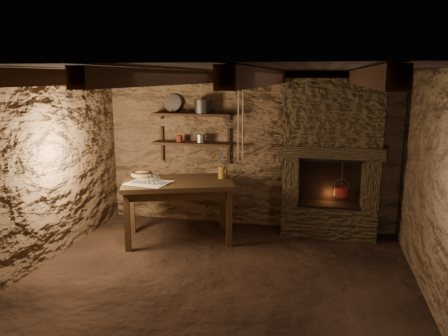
% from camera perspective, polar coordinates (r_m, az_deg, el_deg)
% --- Properties ---
extents(floor, '(4.50, 4.50, 0.00)m').
position_cam_1_polar(floor, '(5.27, -0.65, -14.22)').
color(floor, black).
rests_on(floor, ground).
extents(back_wall, '(4.50, 0.04, 2.40)m').
position_cam_1_polar(back_wall, '(6.79, 3.17, 2.36)').
color(back_wall, '#4C3523').
rests_on(back_wall, floor).
extents(front_wall, '(4.50, 0.04, 2.40)m').
position_cam_1_polar(front_wall, '(3.04, -9.45, -9.86)').
color(front_wall, '#4C3523').
rests_on(front_wall, floor).
extents(left_wall, '(0.04, 4.00, 2.40)m').
position_cam_1_polar(left_wall, '(5.80, -22.88, -0.20)').
color(left_wall, '#4C3523').
rests_on(left_wall, floor).
extents(right_wall, '(0.04, 4.00, 2.40)m').
position_cam_1_polar(right_wall, '(4.89, 25.99, -2.59)').
color(right_wall, '#4C3523').
rests_on(right_wall, floor).
extents(ceiling, '(4.50, 4.00, 0.04)m').
position_cam_1_polar(ceiling, '(4.74, -0.72, 12.85)').
color(ceiling, black).
rests_on(ceiling, back_wall).
extents(beam_far_left, '(0.14, 3.95, 0.16)m').
position_cam_1_polar(beam_far_left, '(5.29, -17.08, 11.26)').
color(beam_far_left, black).
rests_on(beam_far_left, ceiling).
extents(beam_mid_left, '(0.14, 3.95, 0.16)m').
position_cam_1_polar(beam_mid_left, '(4.88, -6.57, 11.69)').
color(beam_mid_left, black).
rests_on(beam_mid_left, ceiling).
extents(beam_mid_right, '(0.14, 3.95, 0.16)m').
position_cam_1_polar(beam_mid_right, '(4.65, 5.42, 11.71)').
color(beam_mid_right, black).
rests_on(beam_mid_right, ceiling).
extents(beam_far_right, '(0.14, 3.95, 0.16)m').
position_cam_1_polar(beam_far_right, '(4.63, 18.04, 11.20)').
color(beam_far_right, black).
rests_on(beam_far_right, ceiling).
extents(shelf_lower, '(1.25, 0.30, 0.04)m').
position_cam_1_polar(shelf_lower, '(6.81, -4.12, 3.22)').
color(shelf_lower, black).
rests_on(shelf_lower, back_wall).
extents(shelf_upper, '(1.25, 0.30, 0.04)m').
position_cam_1_polar(shelf_upper, '(6.76, -4.18, 7.00)').
color(shelf_upper, black).
rests_on(shelf_upper, back_wall).
extents(hearth, '(1.43, 0.51, 2.30)m').
position_cam_1_polar(hearth, '(6.47, 13.82, 1.80)').
color(hearth, '#312618').
rests_on(hearth, floor).
extents(work_table, '(1.73, 1.33, 0.87)m').
position_cam_1_polar(work_table, '(6.31, -5.99, -5.23)').
color(work_table, '#362313').
rests_on(work_table, floor).
extents(linen_cloth, '(0.64, 0.55, 0.01)m').
position_cam_1_polar(linen_cloth, '(6.14, -9.72, -1.89)').
color(linen_cloth, beige).
rests_on(linen_cloth, work_table).
extents(pewter_cutlery_row, '(0.50, 0.27, 0.01)m').
position_cam_1_polar(pewter_cutlery_row, '(6.12, -9.79, -1.84)').
color(pewter_cutlery_row, gray).
rests_on(pewter_cutlery_row, linen_cloth).
extents(drinking_glasses, '(0.18, 0.05, 0.07)m').
position_cam_1_polar(drinking_glasses, '(6.22, -9.20, -1.30)').
color(drinking_glasses, silver).
rests_on(drinking_glasses, linen_cloth).
extents(stoneware_jug, '(0.14, 0.14, 0.40)m').
position_cam_1_polar(stoneware_jug, '(6.29, -0.22, 0.18)').
color(stoneware_jug, '#915E1C').
rests_on(stoneware_jug, work_table).
extents(wooden_bowl, '(0.42, 0.42, 0.12)m').
position_cam_1_polar(wooden_bowl, '(6.50, -10.65, -0.85)').
color(wooden_bowl, '#A58147').
rests_on(wooden_bowl, work_table).
extents(iron_stockpot, '(0.26, 0.26, 0.19)m').
position_cam_1_polar(iron_stockpot, '(6.70, -2.78, 7.96)').
color(iron_stockpot, '#292725').
rests_on(iron_stockpot, shelf_upper).
extents(tin_pan, '(0.29, 0.15, 0.28)m').
position_cam_1_polar(tin_pan, '(6.95, -6.68, 8.41)').
color(tin_pan, '#9B9A96').
rests_on(tin_pan, shelf_upper).
extents(small_kettle, '(0.22, 0.20, 0.19)m').
position_cam_1_polar(small_kettle, '(6.76, -3.04, 3.88)').
color(small_kettle, '#9B9A96').
rests_on(small_kettle, shelf_lower).
extents(rusty_tin, '(0.12, 0.12, 0.10)m').
position_cam_1_polar(rusty_tin, '(6.86, -5.83, 3.84)').
color(rusty_tin, '#561A11').
rests_on(rusty_tin, shelf_lower).
extents(red_pot, '(0.22, 0.21, 0.54)m').
position_cam_1_polar(red_pot, '(6.54, 15.05, -2.89)').
color(red_pot, maroon).
rests_on(red_pot, hearth).
extents(hanging_ropes, '(0.08, 0.08, 1.20)m').
position_cam_1_polar(hanging_ropes, '(5.78, 2.18, 6.70)').
color(hanging_ropes, tan).
rests_on(hanging_ropes, ceiling).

